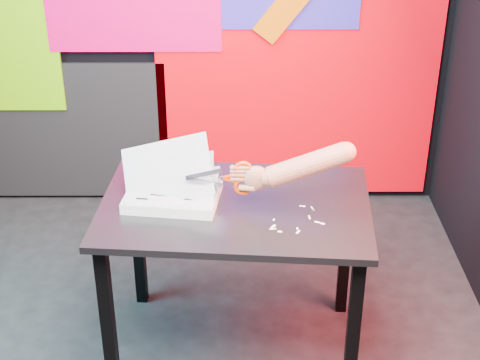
{
  "coord_description": "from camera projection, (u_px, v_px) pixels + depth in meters",
  "views": [
    {
      "loc": [
        0.32,
        -2.47,
        2.26
      ],
      "look_at": [
        0.32,
        0.1,
        0.87
      ],
      "focal_mm": 55.0,
      "sensor_mm": 36.0,
      "label": 1
    }
  ],
  "objects": [
    {
      "name": "backdrop",
      "position": [
        192.0,
        49.0,
        4.07
      ],
      "size": [
        2.88,
        0.05,
        2.08
      ],
      "color": "#E5000C",
      "rests_on": "ground"
    },
    {
      "name": "printout_stack",
      "position": [
        172.0,
        195.0,
        3.0
      ],
      "size": [
        0.42,
        0.32,
        0.28
      ],
      "rotation": [
        0.0,
        0.0,
        -0.13
      ],
      "color": "white",
      "rests_on": "work_table"
    },
    {
      "name": "room",
      "position": [
        149.0,
        74.0,
        2.6
      ],
      "size": [
        3.01,
        3.01,
        2.71
      ],
      "color": "#252526",
      "rests_on": "ground"
    },
    {
      "name": "work_table",
      "position": [
        235.0,
        225.0,
        3.04
      ],
      "size": [
        1.15,
        0.81,
        0.75
      ],
      "rotation": [
        0.0,
        0.0,
        -0.08
      ],
      "color": "black",
      "rests_on": "ground"
    },
    {
      "name": "hand_forearm",
      "position": [
        299.0,
        167.0,
        2.89
      ],
      "size": [
        0.48,
        0.09,
        0.21
      ],
      "rotation": [
        0.0,
        0.0,
        -0.02
      ],
      "color": "#AC6E55",
      "rests_on": "work_table"
    },
    {
      "name": "paper_clippings",
      "position": [
        298.0,
        221.0,
        2.87
      ],
      "size": [
        0.22,
        0.21,
        0.0
      ],
      "color": "silver",
      "rests_on": "work_table"
    },
    {
      "name": "scissors",
      "position": [
        238.0,
        178.0,
        2.92
      ],
      "size": [
        0.27,
        0.02,
        0.15
      ],
      "rotation": [
        0.0,
        0.0,
        -0.02
      ],
      "color": "#B0B3CE",
      "rests_on": "printout_stack"
    }
  ]
}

